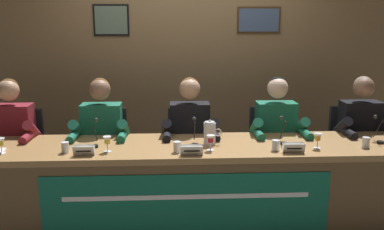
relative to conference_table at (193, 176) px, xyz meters
name	(u,v)px	position (x,y,z in m)	size (l,w,h in m)	color
ground_plane	(192,227)	(0.00, 0.12, -0.52)	(12.00, 12.00, 0.00)	gray
wall_back_panelled	(186,60)	(0.00, 1.57, 0.78)	(5.52, 0.14, 2.60)	#937047
conference_table	(193,176)	(0.00, 0.00, 0.00)	(4.32, 0.74, 0.74)	olive
chair_far_left	(21,160)	(-1.61, 0.67, -0.07)	(0.44, 0.44, 0.92)	black
panelist_far_left	(10,138)	(-1.61, 0.47, 0.21)	(0.51, 0.48, 1.25)	black
juice_glass_far_left	(1,143)	(-1.47, -0.06, 0.31)	(0.06, 0.06, 0.12)	white
chair_left	(106,159)	(-0.80, 0.67, -0.07)	(0.44, 0.44, 0.92)	black
panelist_left	(101,136)	(-0.80, 0.47, 0.21)	(0.51, 0.48, 1.25)	black
nameplate_left	(84,150)	(-0.83, -0.13, 0.27)	(0.16, 0.06, 0.08)	white
juice_glass_left	(107,141)	(-0.67, -0.05, 0.31)	(0.06, 0.06, 0.12)	white
water_cup_left	(65,148)	(-0.99, -0.05, 0.27)	(0.06, 0.06, 0.08)	silver
microphone_left	(95,137)	(-0.79, 0.11, 0.30)	(0.06, 0.17, 0.22)	black
chair_center	(189,157)	(0.00, 0.67, -0.07)	(0.44, 0.44, 0.92)	black
panelist_center	(190,135)	(0.00, 0.47, 0.21)	(0.51, 0.48, 1.25)	black
nameplate_center	(192,150)	(-0.02, -0.17, 0.27)	(0.17, 0.06, 0.08)	white
juice_glass_center	(211,140)	(0.14, -0.05, 0.31)	(0.06, 0.06, 0.12)	white
water_cup_center	(177,147)	(-0.12, -0.08, 0.27)	(0.06, 0.06, 0.08)	silver
microphone_center	(195,136)	(0.02, 0.11, 0.30)	(0.06, 0.17, 0.22)	black
chair_right	(271,156)	(0.81, 0.67, -0.07)	(0.44, 0.44, 0.92)	black
panelist_right	(277,134)	(0.81, 0.47, 0.21)	(0.51, 0.48, 1.25)	black
nameplate_right	(294,148)	(0.78, -0.14, 0.27)	(0.17, 0.06, 0.08)	white
juice_glass_right	(318,138)	(1.00, -0.04, 0.31)	(0.06, 0.06, 0.12)	white
water_cup_right	(276,146)	(0.65, -0.08, 0.27)	(0.06, 0.06, 0.08)	silver
microphone_right	(283,135)	(0.76, 0.11, 0.30)	(0.06, 0.17, 0.22)	black
chair_far_right	(351,155)	(1.61, 0.67, -0.07)	(0.44, 0.44, 0.92)	black
panelist_far_right	(363,133)	(1.61, 0.47, 0.21)	(0.51, 0.48, 1.25)	black
water_cup_far_right	(366,143)	(1.40, -0.04, 0.27)	(0.06, 0.06, 0.08)	silver
microphone_far_right	(379,134)	(1.57, 0.11, 0.30)	(0.06, 0.17, 0.22)	black
water_pitcher_central	(210,133)	(0.15, 0.12, 0.32)	(0.15, 0.10, 0.21)	silver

